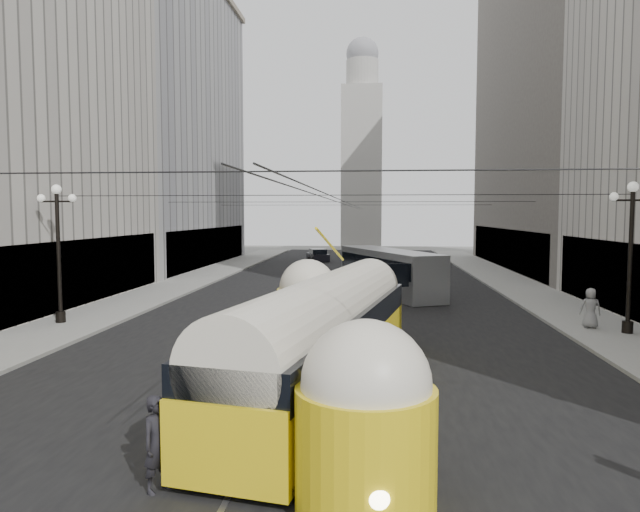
% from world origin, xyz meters
% --- Properties ---
extents(road, '(20.00, 85.00, 0.02)m').
position_xyz_m(road, '(0.00, 32.50, 0.00)').
color(road, black).
rests_on(road, ground).
extents(sidewalk_left, '(4.00, 72.00, 0.15)m').
position_xyz_m(sidewalk_left, '(-12.00, 36.00, 0.07)').
color(sidewalk_left, gray).
rests_on(sidewalk_left, ground).
extents(sidewalk_right, '(4.00, 72.00, 0.15)m').
position_xyz_m(sidewalk_right, '(12.00, 36.00, 0.07)').
color(sidewalk_right, gray).
rests_on(sidewalk_right, ground).
extents(rail_left, '(0.12, 85.00, 0.04)m').
position_xyz_m(rail_left, '(-0.75, 32.50, 0.00)').
color(rail_left, gray).
rests_on(rail_left, ground).
extents(rail_right, '(0.12, 85.00, 0.04)m').
position_xyz_m(rail_right, '(0.75, 32.50, 0.00)').
color(rail_right, gray).
rests_on(rail_right, ground).
extents(building_left_far, '(12.60, 28.60, 28.60)m').
position_xyz_m(building_left_far, '(-19.99, 48.00, 14.31)').
color(building_left_far, '#999999').
rests_on(building_left_far, ground).
extents(building_right_far, '(12.60, 32.60, 32.60)m').
position_xyz_m(building_right_far, '(20.00, 48.00, 16.31)').
color(building_right_far, '#514C47').
rests_on(building_right_far, ground).
extents(distant_tower, '(6.00, 6.00, 31.36)m').
position_xyz_m(distant_tower, '(0.00, 80.00, 14.97)').
color(distant_tower, '#B2AFA8').
rests_on(distant_tower, ground).
extents(lamppost_left_mid, '(1.86, 0.44, 6.37)m').
position_xyz_m(lamppost_left_mid, '(-12.60, 18.00, 3.74)').
color(lamppost_left_mid, black).
rests_on(lamppost_left_mid, sidewalk_left).
extents(lamppost_right_mid, '(1.86, 0.44, 6.37)m').
position_xyz_m(lamppost_right_mid, '(12.60, 18.00, 3.74)').
color(lamppost_right_mid, black).
rests_on(lamppost_right_mid, sidewalk_right).
extents(catenary, '(25.00, 72.00, 0.23)m').
position_xyz_m(catenary, '(0.12, 31.49, 5.88)').
color(catenary, black).
rests_on(catenary, ground).
extents(streetcar, '(4.98, 15.41, 3.42)m').
position_xyz_m(streetcar, '(0.50, 9.16, 1.67)').
color(streetcar, yellow).
rests_on(streetcar, ground).
extents(city_bus, '(6.66, 11.65, 2.85)m').
position_xyz_m(city_bus, '(2.84, 30.11, 1.56)').
color(city_bus, '#9C9EA1').
rests_on(city_bus, ground).
extents(sedan_white_far, '(3.11, 5.29, 1.57)m').
position_xyz_m(sedan_white_far, '(1.74, 44.98, 0.71)').
color(sedan_white_far, white).
rests_on(sedan_white_far, ground).
extents(sedan_dark_far, '(2.95, 4.63, 1.36)m').
position_xyz_m(sedan_dark_far, '(-4.23, 55.12, 0.61)').
color(sedan_dark_far, black).
rests_on(sedan_dark_far, ground).
extents(pedestrian_crossing_a, '(0.69, 0.79, 1.83)m').
position_xyz_m(pedestrian_crossing_a, '(-2.11, 3.06, 0.91)').
color(pedestrian_crossing_a, black).
rests_on(pedestrian_crossing_a, ground).
extents(pedestrian_crossing_b, '(0.75, 0.90, 1.66)m').
position_xyz_m(pedestrian_crossing_b, '(-0.54, 4.75, 0.83)').
color(pedestrian_crossing_b, '#B4B3A8').
rests_on(pedestrian_crossing_b, ground).
extents(pedestrian_sidewalk_right, '(0.95, 0.68, 1.78)m').
position_xyz_m(pedestrian_sidewalk_right, '(11.42, 18.95, 1.04)').
color(pedestrian_sidewalk_right, gray).
rests_on(pedestrian_sidewalk_right, sidewalk_right).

